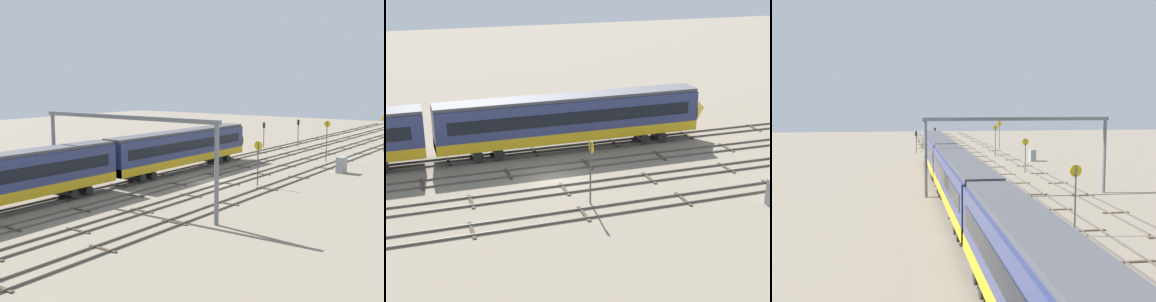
# 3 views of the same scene
# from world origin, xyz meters

# --- Properties ---
(ground_plane) EXTENTS (191.32, 191.32, 0.00)m
(ground_plane) POSITION_xyz_m (0.00, 0.00, 0.00)
(ground_plane) COLOR gray
(track_near_foreground) EXTENTS (175.32, 2.40, 0.16)m
(track_near_foreground) POSITION_xyz_m (-0.00, -6.65, 0.07)
(track_near_foreground) COLOR #59544C
(track_near_foreground) RESTS_ON ground
(track_second_near) EXTENTS (175.32, 2.40, 0.16)m
(track_second_near) POSITION_xyz_m (-0.00, -2.22, 0.07)
(track_second_near) COLOR #59544C
(track_second_near) RESTS_ON ground
(track_middle) EXTENTS (175.32, 2.40, 0.16)m
(track_middle) POSITION_xyz_m (-0.00, 2.22, 0.07)
(track_middle) COLOR #59544C
(track_middle) RESTS_ON ground
(track_with_train) EXTENTS (175.32, 2.40, 0.16)m
(track_with_train) POSITION_xyz_m (-0.00, 6.65, 0.07)
(track_with_train) COLOR #59544C
(track_with_train) RESTS_ON ground
(train) EXTENTS (100.00, 3.24, 4.80)m
(train) POSITION_xyz_m (-33.26, 6.65, 2.66)
(train) COLOR navy
(train) RESTS_ON ground
(overhead_gantry) EXTENTS (0.40, 19.33, 8.00)m
(overhead_gantry) POSITION_xyz_m (-13.79, -0.17, 6.14)
(overhead_gantry) COLOR slate
(overhead_gantry) RESTS_ON ground
(speed_sign_near_foreground) EXTENTS (0.14, 0.87, 5.15)m
(speed_sign_near_foreground) POSITION_xyz_m (-29.27, -0.53, 3.29)
(speed_sign_near_foreground) COLOR #4C4C51
(speed_sign_near_foreground) RESTS_ON ground
(speed_sign_mid_trackside) EXTENTS (0.14, 0.85, 5.54)m
(speed_sign_mid_trackside) POSITION_xyz_m (20.68, -4.81, 3.50)
(speed_sign_mid_trackside) COLOR #4C4C51
(speed_sign_mid_trackside) RESTS_ON ground
(speed_sign_far_trackside) EXTENTS (0.14, 1.03, 5.67)m
(speed_sign_far_trackside) POSITION_xyz_m (34.87, -8.52, 3.76)
(speed_sign_far_trackside) COLOR #4C4C51
(speed_sign_far_trackside) RESTS_ON ground
(speed_sign_distant_end) EXTENTS (0.14, 0.93, 4.68)m
(speed_sign_distant_end) POSITION_xyz_m (1.07, -4.98, 3.07)
(speed_sign_distant_end) COLOR #4C4C51
(speed_sign_distant_end) RESTS_ON ground
(signal_light_trackside_approach) EXTENTS (0.31, 0.32, 4.49)m
(signal_light_trackside_approach) POSITION_xyz_m (33.07, 4.89, 2.94)
(signal_light_trackside_approach) COLOR #4C4C51
(signal_light_trackside_approach) RESTS_ON ground
(signal_light_trackside_departure) EXTENTS (0.31, 0.32, 4.15)m
(signal_light_trackside_departure) POSITION_xyz_m (28.32, 8.74, 2.74)
(signal_light_trackside_departure) COLOR #4C4C51
(signal_light_trackside_departure) RESTS_ON ground
(relay_cabinet) EXTENTS (1.46, 0.89, 1.90)m
(relay_cabinet) POSITION_xyz_m (13.50, -9.49, 0.95)
(relay_cabinet) COLOR gray
(relay_cabinet) RESTS_ON ground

